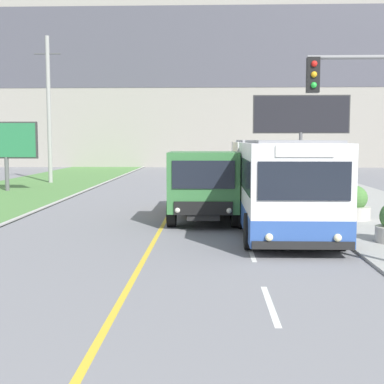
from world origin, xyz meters
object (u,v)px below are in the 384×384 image
traffic_light_mast (372,123)px  planter_round_second (355,205)px  utility_pole_far (49,109)px  billboard_large (301,116)px  city_bus (274,181)px  dump_truck (204,187)px  billboard_small (6,142)px

traffic_light_mast → planter_round_second: size_ratio=4.23×
utility_pole_far → billboard_large: size_ratio=1.51×
city_bus → planter_round_second: city_bus is taller
dump_truck → billboard_small: size_ratio=1.72×
dump_truck → utility_pole_far: size_ratio=0.69×
utility_pole_far → city_bus: bearing=-52.2°
billboard_large → billboard_small: (-18.04, -6.60, -1.74)m
planter_round_second → billboard_small: bearing=147.2°
city_bus → billboard_large: size_ratio=1.90×
planter_round_second → city_bus: bearing=-175.8°
city_bus → dump_truck: bearing=-179.8°
utility_pole_far → billboard_small: bearing=-97.2°
city_bus → planter_round_second: size_ratio=10.11×
planter_round_second → dump_truck: bearing=-177.7°
utility_pole_far → planter_round_second: bearing=-46.1°
dump_truck → traffic_light_mast: (3.94, -6.79, 2.09)m
dump_truck → utility_pole_far: utility_pole_far is taller
planter_round_second → traffic_light_mast: bearing=-102.5°
dump_truck → billboard_small: billboard_small is taller
city_bus → traffic_light_mast: size_ratio=2.39×
city_bus → traffic_light_mast: traffic_light_mast is taller
city_bus → billboard_large: bearing=77.6°
utility_pole_far → traffic_light_mast: (14.79, -24.01, -1.67)m
dump_truck → billboard_small: 16.24m
utility_pole_far → billboard_small: size_ratio=2.48×
dump_truck → utility_pole_far: (-10.85, 17.22, 3.77)m
billboard_small → planter_round_second: billboard_small is taller
billboard_large → planter_round_second: billboard_large is taller
utility_pole_far → traffic_light_mast: utility_pole_far is taller
city_bus → dump_truck: size_ratio=1.82×
billboard_small → dump_truck: bearing=-44.1°
utility_pole_far → billboard_large: bearing=2.1°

